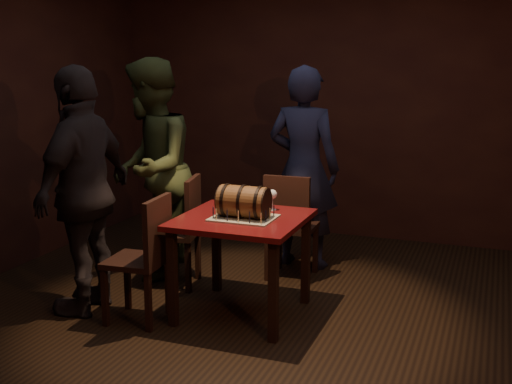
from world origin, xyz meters
TOP-DOWN VIEW (x-y plane):
  - room_shell at (0.00, 0.00)m, footprint 5.04×5.04m
  - pub_table at (-0.14, 0.07)m, footprint 0.90×0.90m
  - cake_board at (-0.11, 0.03)m, footprint 0.45×0.35m
  - barrel_cake at (-0.11, 0.03)m, footprint 0.41×0.25m
  - birthday_candles at (-0.11, 0.03)m, footprint 0.40×0.30m
  - wine_glass_left at (-0.39, 0.36)m, footprint 0.07×0.07m
  - wine_glass_mid at (-0.22, 0.41)m, footprint 0.07×0.07m
  - wine_glass_right at (-0.00, 0.35)m, footprint 0.07×0.07m
  - pint_of_ale at (-0.28, 0.25)m, footprint 0.07×0.07m
  - menu_card at (-0.42, 0.42)m, footprint 0.10×0.05m
  - chair_back at (-0.05, 0.91)m, footprint 0.41×0.41m
  - chair_left_rear at (-0.84, 0.46)m, footprint 0.48×0.48m
  - chair_left_front at (-0.73, -0.30)m, footprint 0.43×0.43m
  - person_back at (-0.06, 1.34)m, footprint 0.69×0.48m
  - person_left_rear at (-1.21, 0.62)m, footprint 1.00×1.12m
  - person_left_front at (-1.27, -0.26)m, footprint 0.48×1.09m

SIDE VIEW (x-z plane):
  - chair_back at x=-0.05m, z-range 0.06..0.99m
  - chair_left_rear at x=-0.84m, z-range 0.06..0.99m
  - chair_left_front at x=-0.73m, z-range 0.06..0.99m
  - pub_table at x=-0.14m, z-range 0.27..1.02m
  - cake_board at x=-0.11m, z-range 0.75..0.76m
  - birthday_candles at x=-0.11m, z-range 0.76..0.85m
  - menu_card at x=-0.42m, z-range 0.75..0.88m
  - pint_of_ale at x=-0.28m, z-range 0.75..0.90m
  - wine_glass_mid at x=-0.22m, z-range 0.79..0.95m
  - wine_glass_left at x=-0.39m, z-range 0.79..0.95m
  - wine_glass_right at x=0.00m, z-range 0.79..0.95m
  - barrel_cake at x=-0.11m, z-range 0.75..1.00m
  - person_back at x=-0.06m, z-range 0.00..1.83m
  - person_left_front at x=-1.27m, z-range 0.00..1.85m
  - person_left_rear at x=-1.21m, z-range 0.00..1.89m
  - room_shell at x=0.00m, z-range 0.00..2.80m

